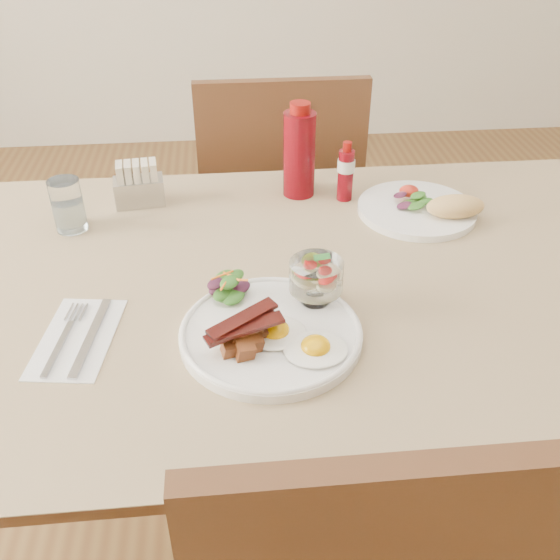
# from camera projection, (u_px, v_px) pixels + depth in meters

# --- Properties ---
(table) EXTENTS (1.33, 0.88, 0.75)m
(table) POSITION_uv_depth(u_px,v_px,m) (312.00, 316.00, 1.15)
(table) COLOR #4F2B19
(table) RESTS_ON ground
(chair_far) EXTENTS (0.42, 0.42, 0.93)m
(chair_far) POSITION_uv_depth(u_px,v_px,m) (278.00, 211.00, 1.77)
(chair_far) COLOR #4F2B19
(chair_far) RESTS_ON ground
(main_plate) EXTENTS (0.28, 0.28, 0.02)m
(main_plate) POSITION_uv_depth(u_px,v_px,m) (271.00, 334.00, 0.95)
(main_plate) COLOR white
(main_plate) RESTS_ON table
(fried_eggs) EXTENTS (0.15, 0.13, 0.03)m
(fried_eggs) POSITION_uv_depth(u_px,v_px,m) (295.00, 340.00, 0.92)
(fried_eggs) COLOR white
(fried_eggs) RESTS_ON main_plate
(bacon_potato_pile) EXTENTS (0.12, 0.08, 0.05)m
(bacon_potato_pile) POSITION_uv_depth(u_px,v_px,m) (244.00, 334.00, 0.90)
(bacon_potato_pile) COLOR brown
(bacon_potato_pile) RESTS_ON main_plate
(side_salad) EXTENTS (0.07, 0.07, 0.04)m
(side_salad) POSITION_uv_depth(u_px,v_px,m) (229.00, 288.00, 1.01)
(side_salad) COLOR #1C5316
(side_salad) RESTS_ON main_plate
(fruit_cup) EXTENTS (0.09, 0.09, 0.09)m
(fruit_cup) POSITION_uv_depth(u_px,v_px,m) (316.00, 276.00, 0.98)
(fruit_cup) COLOR white
(fruit_cup) RESTS_ON main_plate
(second_plate) EXTENTS (0.25, 0.24, 0.06)m
(second_plate) POSITION_uv_depth(u_px,v_px,m) (426.00, 208.00, 1.27)
(second_plate) COLOR white
(second_plate) RESTS_ON table
(ketchup_bottle) EXTENTS (0.08, 0.08, 0.20)m
(ketchup_bottle) POSITION_uv_depth(u_px,v_px,m) (299.00, 153.00, 1.30)
(ketchup_bottle) COLOR #5D050C
(ketchup_bottle) RESTS_ON table
(hot_sauce_bottle) EXTENTS (0.04, 0.04, 0.13)m
(hot_sauce_bottle) POSITION_uv_depth(u_px,v_px,m) (346.00, 172.00, 1.30)
(hot_sauce_bottle) COLOR #5D050C
(hot_sauce_bottle) RESTS_ON table
(sugar_caddy) EXTENTS (0.11, 0.07, 0.09)m
(sugar_caddy) POSITION_uv_depth(u_px,v_px,m) (139.00, 186.00, 1.30)
(sugar_caddy) COLOR #ADAEB2
(sugar_caddy) RESTS_ON table
(water_glass) EXTENTS (0.06, 0.06, 0.10)m
(water_glass) POSITION_uv_depth(u_px,v_px,m) (68.00, 208.00, 1.21)
(water_glass) COLOR white
(water_glass) RESTS_ON table
(napkin_cutlery) EXTENTS (0.13, 0.21, 0.01)m
(napkin_cutlery) POSITION_uv_depth(u_px,v_px,m) (78.00, 338.00, 0.96)
(napkin_cutlery) COLOR white
(napkin_cutlery) RESTS_ON table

